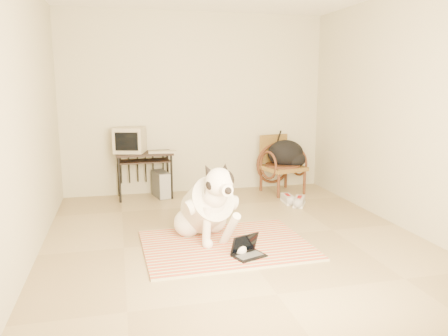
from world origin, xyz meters
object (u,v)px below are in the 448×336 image
object	(u,v)px
dog	(207,207)
pc_tower	(161,184)
computer_desk	(144,159)
crt_monitor	(130,140)
laptop	(247,250)
rattan_chair	(281,164)
backpack	(287,154)

from	to	relation	value
dog	pc_tower	xyz separation A→B (m)	(-0.30, 1.95, -0.17)
dog	pc_tower	bearing A→B (deg)	98.76
computer_desk	crt_monitor	size ratio (longest dim) A/B	1.64
laptop	rattan_chair	bearing A→B (deg)	62.32
laptop	backpack	distance (m)	2.76
pc_tower	backpack	distance (m)	1.97
computer_desk	rattan_chair	xyz separation A→B (m)	(2.06, -0.13, -0.14)
backpack	pc_tower	bearing A→B (deg)	175.23
rattan_chair	backpack	world-z (taller)	rattan_chair
laptop	backpack	world-z (taller)	backpack
crt_monitor	backpack	world-z (taller)	crt_monitor
laptop	crt_monitor	xyz separation A→B (m)	(-1.00, 2.61, 0.78)
dog	crt_monitor	distance (m)	2.22
laptop	computer_desk	distance (m)	2.70
dog	rattan_chair	size ratio (longest dim) A/B	1.38
dog	laptop	bearing A→B (deg)	-64.21
dog	crt_monitor	world-z (taller)	crt_monitor
computer_desk	crt_monitor	distance (m)	0.35
crt_monitor	rattan_chair	size ratio (longest dim) A/B	0.57
computer_desk	backpack	distance (m)	2.16
laptop	rattan_chair	distance (m)	2.73
rattan_chair	dog	bearing A→B (deg)	-130.02
dog	crt_monitor	bearing A→B (deg)	109.51
pc_tower	backpack	size ratio (longest dim) A/B	0.76
laptop	computer_desk	bearing A→B (deg)	107.75
computer_desk	dog	bearing A→B (deg)	-74.76
dog	computer_desk	xyz separation A→B (m)	(-0.53, 1.95, 0.21)
crt_monitor	backpack	size ratio (longest dim) A/B	0.87
pc_tower	rattan_chair	xyz separation A→B (m)	(1.83, -0.12, 0.25)
dog	rattan_chair	bearing A→B (deg)	49.98
crt_monitor	pc_tower	distance (m)	0.79
crt_monitor	backpack	bearing A→B (deg)	-6.10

